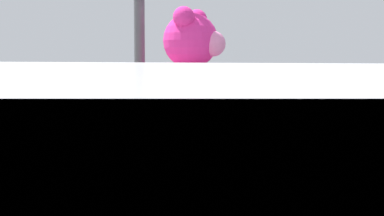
% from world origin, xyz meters
% --- Properties ---
extents(sidewalk, '(28.00, 4.40, 0.15)m').
position_xyz_m(sidewalk, '(0.00, 5.20, 0.07)').
color(sidewalk, '#9E9B93').
rests_on(sidewalk, ground_plane).
extents(plush_pink_large, '(1.01, 0.95, 1.35)m').
position_xyz_m(plush_pink_large, '(1.13, 3.81, 0.69)').
color(plush_pink_large, '#F22D93').
rests_on(plush_pink_large, sidewalk).
extents(plush_teal, '(0.39, 0.34, 0.50)m').
position_xyz_m(plush_teal, '(1.86, 4.02, 0.35)').
color(plush_teal, teal).
rests_on(plush_teal, sidewalk).
extents(plush_lavender, '(0.35, 0.34, 0.48)m').
position_xyz_m(plush_lavender, '(0.46, 4.79, 0.34)').
color(plush_lavender, '#B28CD8').
rests_on(plush_lavender, sidewalk).
extents(plush_lime, '(0.39, 0.37, 0.52)m').
position_xyz_m(plush_lime, '(0.27, 4.25, 0.36)').
color(plush_lime, '#8CD133').
rests_on(plush_lime, sidewalk).
extents(plush_red, '(0.40, 0.37, 0.52)m').
position_xyz_m(plush_red, '(1.58, 4.45, 0.36)').
color(plush_red, red).
rests_on(plush_red, sidewalk).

